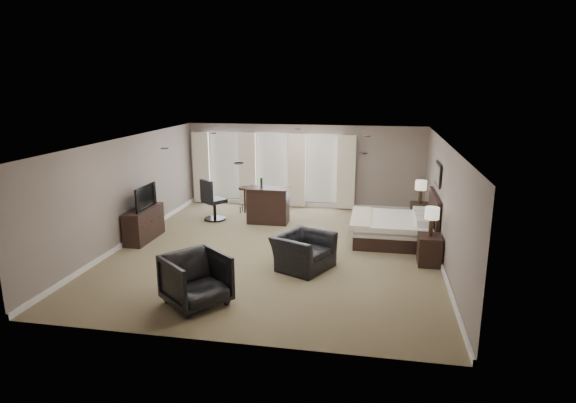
% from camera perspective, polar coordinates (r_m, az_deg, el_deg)
% --- Properties ---
extents(room, '(7.60, 8.60, 2.64)m').
position_cam_1_polar(room, '(11.15, -1.38, 0.55)').
color(room, '#74684A').
rests_on(room, ground).
extents(window_bay, '(5.25, 0.20, 2.30)m').
position_cam_1_polar(window_bay, '(15.31, -1.89, 3.88)').
color(window_bay, silver).
rests_on(window_bay, room).
extents(bed, '(1.97, 1.88, 1.25)m').
position_cam_1_polar(bed, '(12.22, 11.71, -1.80)').
color(bed, silver).
rests_on(bed, ground).
extents(nightstand_near, '(0.49, 0.60, 0.65)m').
position_cam_1_polar(nightstand_near, '(10.99, 16.40, -5.54)').
color(nightstand_near, black).
rests_on(nightstand_near, ground).
extents(nightstand_far, '(0.49, 0.60, 0.65)m').
position_cam_1_polar(nightstand_far, '(13.75, 15.26, -1.55)').
color(nightstand_far, black).
rests_on(nightstand_far, ground).
extents(lamp_near, '(0.31, 0.31, 0.63)m').
position_cam_1_polar(lamp_near, '(10.80, 16.64, -2.31)').
color(lamp_near, beige).
rests_on(lamp_near, nightstand_near).
extents(lamp_far, '(0.31, 0.31, 0.64)m').
position_cam_1_polar(lamp_far, '(13.60, 15.43, 1.08)').
color(lamp_far, beige).
rests_on(lamp_far, nightstand_far).
extents(wall_art, '(0.04, 0.96, 0.56)m').
position_cam_1_polar(wall_art, '(12.05, 17.30, 3.12)').
color(wall_art, slate).
rests_on(wall_art, room).
extents(dresser, '(0.45, 1.41, 0.82)m').
position_cam_1_polar(dresser, '(12.66, -16.70, -2.58)').
color(dresser, black).
rests_on(dresser, ground).
extents(tv, '(0.59, 1.03, 0.13)m').
position_cam_1_polar(tv, '(12.54, -16.85, -0.49)').
color(tv, black).
rests_on(tv, dresser).
extents(armchair_near, '(1.19, 1.38, 1.02)m').
position_cam_1_polar(armchair_near, '(10.28, 1.85, -5.23)').
color(armchair_near, black).
rests_on(armchair_near, ground).
extents(armchair_far, '(1.37, 1.37, 1.03)m').
position_cam_1_polar(armchair_far, '(8.80, -10.85, -8.82)').
color(armchair_far, black).
rests_on(armchair_far, ground).
extents(bar_counter, '(1.18, 0.61, 1.03)m').
position_cam_1_polar(bar_counter, '(13.55, -2.36, -0.45)').
color(bar_counter, black).
rests_on(bar_counter, ground).
extents(bar_stool_left, '(0.39, 0.39, 0.79)m').
position_cam_1_polar(bar_stool_left, '(14.70, -5.14, 0.19)').
color(bar_stool_left, black).
rests_on(bar_stool_left, ground).
extents(bar_stool_right, '(0.43, 0.43, 0.70)m').
position_cam_1_polar(bar_stool_right, '(14.58, -1.76, -0.06)').
color(bar_stool_right, black).
rests_on(bar_stool_right, ground).
extents(desk_chair, '(0.86, 0.86, 1.21)m').
position_cam_1_polar(desk_chair, '(13.98, -8.73, 0.23)').
color(desk_chair, black).
rests_on(desk_chair, ground).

